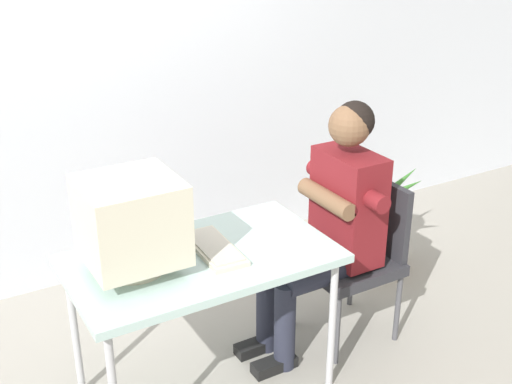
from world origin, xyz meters
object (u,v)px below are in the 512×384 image
object	(u,v)px
keyboard	(214,248)
office_chair	(358,250)
potted_plant	(376,225)
desk	(202,266)
person_seated	(331,219)
crt_monitor	(132,221)

from	to	relation	value
keyboard	office_chair	distance (m)	0.92
keyboard	potted_plant	bearing A→B (deg)	20.24
keyboard	potted_plant	size ratio (longest dim) A/B	0.54
desk	potted_plant	distance (m)	1.65
person_seated	potted_plant	world-z (taller)	person_seated
office_chair	person_seated	world-z (taller)	person_seated
desk	keyboard	bearing A→B (deg)	6.06
office_chair	desk	bearing A→B (deg)	-177.52
office_chair	potted_plant	xyz separation A→B (m)	(0.56, 0.50, -0.20)
desk	person_seated	world-z (taller)	person_seated
person_seated	potted_plant	xyz separation A→B (m)	(0.75, 0.50, -0.43)
desk	office_chair	bearing A→B (deg)	2.48
keyboard	person_seated	size ratio (longest dim) A/B	0.31
desk	potted_plant	bearing A→B (deg)	19.64
potted_plant	office_chair	bearing A→B (deg)	-138.49
desk	potted_plant	xyz separation A→B (m)	(1.51, 0.54, -0.40)
office_chair	keyboard	bearing A→B (deg)	-177.80
crt_monitor	keyboard	distance (m)	0.43
crt_monitor	potted_plant	size ratio (longest dim) A/B	0.55
keyboard	office_chair	size ratio (longest dim) A/B	0.47
crt_monitor	keyboard	world-z (taller)	crt_monitor
office_chair	person_seated	distance (m)	0.30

